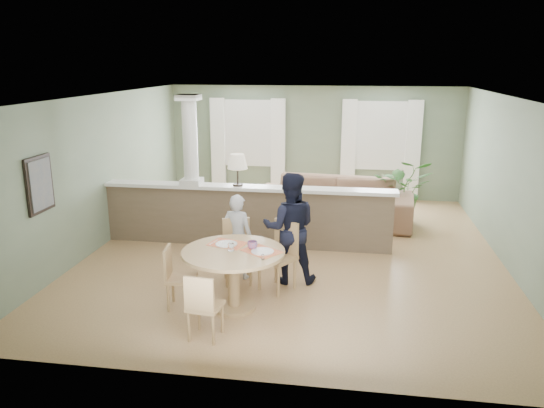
% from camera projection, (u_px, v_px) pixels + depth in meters
% --- Properties ---
extents(ground, '(8.00, 8.00, 0.00)m').
position_uv_depth(ground, '(294.00, 251.00, 9.39)').
color(ground, tan).
rests_on(ground, ground).
extents(room_shell, '(7.02, 8.02, 2.71)m').
position_uv_depth(room_shell, '(298.00, 144.00, 9.52)').
color(room_shell, gray).
rests_on(room_shell, ground).
extents(pony_wall, '(5.32, 0.38, 2.70)m').
position_uv_depth(pony_wall, '(242.00, 208.00, 9.54)').
color(pony_wall, brown).
rests_on(pony_wall, ground).
extents(sofa, '(3.27, 1.52, 0.93)m').
position_uv_depth(sofa, '(334.00, 202.00, 10.90)').
color(sofa, brown).
rests_on(sofa, ground).
extents(houseplant, '(1.27, 1.12, 1.35)m').
position_uv_depth(houseplant, '(402.00, 190.00, 11.01)').
color(houseplant, '#366B2B').
rests_on(houseplant, ground).
extents(dining_table, '(1.37, 1.37, 0.94)m').
position_uv_depth(dining_table, '(234.00, 263.00, 7.06)').
color(dining_table, tan).
rests_on(dining_table, ground).
extents(chair_far_boy, '(0.55, 0.55, 0.96)m').
position_uv_depth(chair_far_boy, '(237.00, 247.00, 8.03)').
color(chair_far_boy, tan).
rests_on(chair_far_boy, ground).
extents(chair_far_man, '(0.63, 0.63, 1.01)m').
position_uv_depth(chair_far_man, '(281.00, 252.00, 7.74)').
color(chair_far_man, tan).
rests_on(chair_far_man, ground).
extents(chair_near, '(0.42, 0.42, 0.85)m').
position_uv_depth(chair_near, '(203.00, 304.00, 6.28)').
color(chair_near, tan).
rests_on(chair_near, ground).
extents(chair_side, '(0.43, 0.43, 0.85)m').
position_uv_depth(chair_side, '(176.00, 274.00, 7.16)').
color(chair_side, tan).
rests_on(chair_side, ground).
extents(child_person, '(0.55, 0.42, 1.33)m').
position_uv_depth(child_person, '(238.00, 236.00, 8.11)').
color(child_person, '#ACADB2').
rests_on(child_person, ground).
extents(man_person, '(0.89, 0.73, 1.69)m').
position_uv_depth(man_person, '(290.00, 228.00, 7.92)').
color(man_person, black).
rests_on(man_person, ground).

